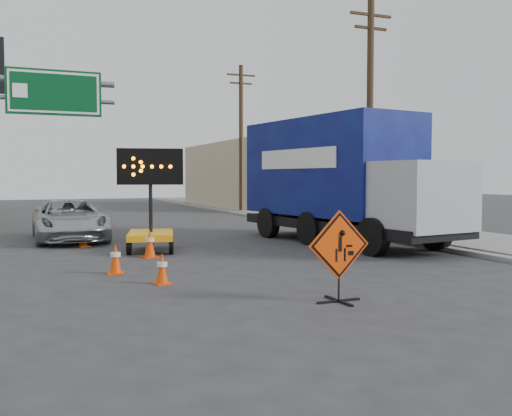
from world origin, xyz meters
TOP-DOWN VIEW (x-y plane):
  - ground at (0.00, 0.00)m, footprint 100.00×100.00m
  - curb_right at (7.20, 15.00)m, footprint 0.40×60.00m
  - sidewalk_right at (9.50, 15.00)m, footprint 4.00×60.00m
  - building_right_far at (13.00, 30.00)m, footprint 10.00×14.00m
  - highway_gantry at (-4.43, 17.96)m, footprint 6.18×0.38m
  - utility_pole_near at (8.00, 10.00)m, footprint 1.80×0.26m
  - utility_pole_far at (8.00, 24.00)m, footprint 1.80×0.26m
  - construction_sign at (0.63, -0.20)m, footprint 1.23×0.87m
  - arrow_board at (-1.00, 7.88)m, footprint 1.89×2.37m
  - pickup_truck at (-2.99, 11.81)m, footprint 2.38×5.10m
  - box_truck at (5.34, 7.62)m, footprint 3.72×9.01m
  - cone_a at (-1.87, 2.64)m, footprint 0.39×0.39m
  - cone_b at (-2.57, 4.27)m, footprint 0.42×0.42m
  - cone_c at (-1.30, 6.58)m, footprint 0.48×0.48m
  - cone_d at (-2.74, 9.79)m, footprint 0.47×0.47m
  - cone_e at (-2.58, 11.38)m, footprint 0.41×0.41m

SIDE VIEW (x-z plane):
  - ground at x=0.00m, z-range 0.00..0.00m
  - curb_right at x=7.20m, z-range 0.00..0.12m
  - sidewalk_right at x=9.50m, z-range 0.00..0.15m
  - cone_a at x=-1.87m, z-range 0.00..0.65m
  - cone_b at x=-2.57m, z-range 0.00..0.70m
  - cone_d at x=-2.74m, z-range 0.00..0.71m
  - cone_e at x=-2.58m, z-range 0.00..0.73m
  - cone_c at x=-1.30m, z-range 0.00..0.78m
  - arrow_board at x=-1.00m, z-range -0.84..2.19m
  - pickup_truck at x=-2.99m, z-range 0.00..1.41m
  - construction_sign at x=0.63m, z-range 0.05..1.67m
  - box_truck at x=5.34m, z-range -0.19..3.95m
  - building_right_far at x=13.00m, z-range 0.00..4.60m
  - utility_pole_near at x=8.00m, z-range 0.18..9.18m
  - utility_pole_far at x=8.00m, z-range 0.18..9.18m
  - highway_gantry at x=-4.43m, z-range 1.62..8.52m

